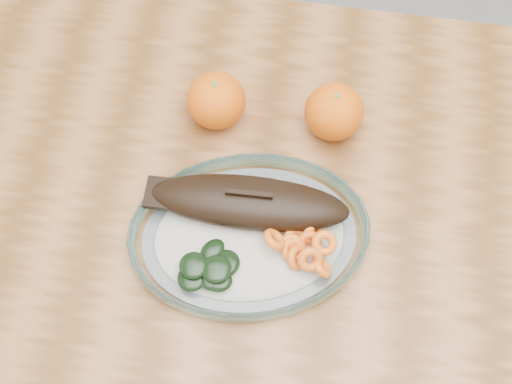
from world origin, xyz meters
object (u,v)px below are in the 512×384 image
Objects in this scene: plated_meal at (249,232)px; orange_right at (334,112)px; dining_table at (323,267)px; orange_left at (216,101)px.

plated_meal is 8.31× the size of orange_right.
dining_table is at bearing -84.73° from orange_right.
orange_left reaches higher than plated_meal.
orange_left is (-0.18, 0.17, 0.14)m from dining_table.
orange_right is (-0.02, 0.18, 0.14)m from dining_table.
plated_meal and orange_right have the same top height.
orange_right is at bearing 49.89° from plated_meal.
orange_left is (-0.07, 0.18, 0.02)m from plated_meal.
plated_meal reaches higher than dining_table.
orange_right is at bearing 2.01° from orange_left.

